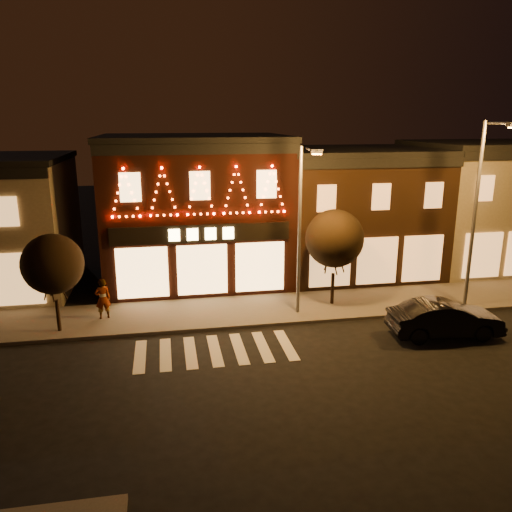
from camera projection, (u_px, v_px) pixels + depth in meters
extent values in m
plane|color=black|center=(227.00, 402.00, 17.01)|extent=(120.00, 120.00, 0.00)
cube|color=#47423D|center=(247.00, 310.00, 24.94)|extent=(44.00, 4.00, 0.15)
cube|color=black|center=(196.00, 212.00, 29.26)|extent=(10.00, 8.00, 8.00)
cube|color=black|center=(193.00, 138.00, 28.18)|extent=(10.20, 8.20, 0.30)
cube|color=black|center=(199.00, 149.00, 24.44)|extent=(10.00, 0.25, 0.50)
cube|color=black|center=(201.00, 234.00, 25.47)|extent=(9.00, 0.15, 0.90)
cube|color=#FFD87F|center=(202.00, 234.00, 25.38)|extent=(3.40, 0.08, 0.60)
cube|color=#341F12|center=(352.00, 213.00, 31.01)|extent=(9.00, 8.00, 7.20)
cube|color=black|center=(355.00, 151.00, 30.03)|extent=(9.20, 8.20, 0.30)
cube|color=black|center=(383.00, 163.00, 26.29)|extent=(9.00, 0.25, 0.50)
cube|color=#796D56|center=(486.00, 206.00, 32.53)|extent=(9.00, 8.00, 7.50)
cube|color=black|center=(493.00, 144.00, 31.51)|extent=(9.20, 8.20, 0.30)
cylinder|color=#59595E|center=(299.00, 232.00, 23.54)|extent=(0.16, 0.16, 7.86)
cylinder|color=#59595E|center=(309.00, 149.00, 21.82)|extent=(0.34, 1.57, 0.10)
cube|color=#59595E|center=(317.00, 151.00, 21.12)|extent=(0.53, 0.35, 0.18)
cube|color=orange|center=(317.00, 154.00, 21.15)|extent=(0.40, 0.25, 0.05)
cylinder|color=#59595E|center=(474.00, 217.00, 24.29)|extent=(0.18, 0.18, 8.95)
cylinder|color=#59595E|center=(499.00, 123.00, 22.32)|extent=(0.30, 1.79, 0.11)
cylinder|color=black|center=(58.00, 315.00, 22.24)|extent=(0.16, 0.16, 1.42)
sphere|color=black|center=(53.00, 264.00, 21.63)|extent=(2.60, 2.60, 2.60)
cylinder|color=black|center=(332.00, 288.00, 25.53)|extent=(0.17, 0.17, 1.57)
sphere|color=black|center=(335.00, 238.00, 24.85)|extent=(2.87, 2.87, 2.87)
imported|color=black|center=(445.00, 319.00, 21.99)|extent=(4.93, 2.02, 1.59)
imported|color=gray|center=(103.00, 299.00, 23.55)|extent=(0.80, 0.63, 1.92)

